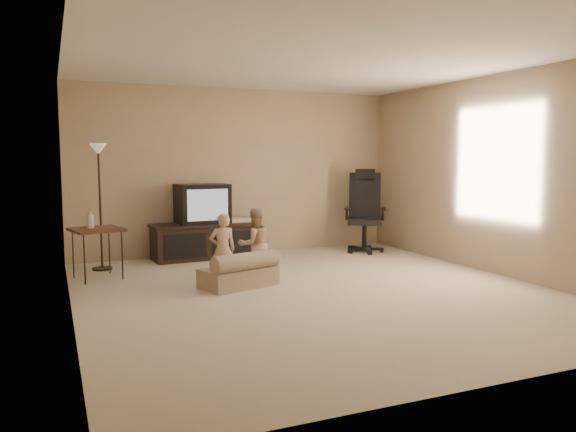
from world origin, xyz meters
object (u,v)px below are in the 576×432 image
at_px(toddler_right, 255,245).
at_px(tv_stand, 203,228).
at_px(child_sofa, 241,273).
at_px(side_table, 96,230).
at_px(toddler_left, 223,250).
at_px(floor_lamp, 99,178).
at_px(office_chair, 365,222).

bearing_deg(toddler_right, tv_stand, -86.55).
bearing_deg(child_sofa, tv_stand, 70.84).
height_order(side_table, child_sofa, side_table).
relative_size(child_sofa, toddler_right, 1.08).
height_order(tv_stand, side_table, tv_stand).
relative_size(side_table, toddler_left, 1.00).
relative_size(floor_lamp, toddler_right, 1.90).
bearing_deg(tv_stand, office_chair, -12.82).
distance_m(office_chair, floor_lamp, 3.98).
bearing_deg(office_chair, child_sofa, -118.30).
distance_m(office_chair, child_sofa, 3.00).
bearing_deg(toddler_right, toddler_left, 11.55).
distance_m(side_table, child_sofa, 1.88).
height_order(floor_lamp, toddler_left, floor_lamp).
bearing_deg(side_table, child_sofa, -36.82).
bearing_deg(office_chair, tv_stand, -159.25).
bearing_deg(floor_lamp, toddler_right, -40.61).
bearing_deg(side_table, toddler_right, -25.66).
distance_m(office_chair, toddler_left, 3.05).
height_order(floor_lamp, child_sofa, floor_lamp).
distance_m(floor_lamp, child_sofa, 2.39).
bearing_deg(tv_stand, toddler_left, -100.97).
distance_m(child_sofa, toddler_right, 0.46).
relative_size(side_table, floor_lamp, 0.51).
xyz_separation_m(office_chair, toddler_left, (-2.71, -1.40, -0.04)).
height_order(office_chair, child_sofa, office_chair).
xyz_separation_m(child_sofa, toddler_left, (-0.16, 0.15, 0.25)).
bearing_deg(child_sofa, floor_lamp, 112.54).
xyz_separation_m(side_table, toddler_left, (1.30, -0.94, -0.18)).
relative_size(office_chair, child_sofa, 1.37).
bearing_deg(child_sofa, side_table, 126.37).
bearing_deg(office_chair, toddler_left, -122.36).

